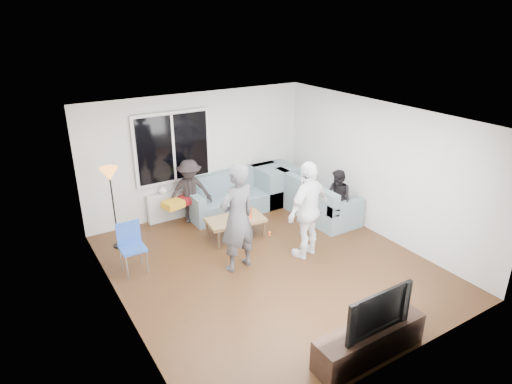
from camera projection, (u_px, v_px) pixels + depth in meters
floor at (269, 266)px, 7.74m from camera, size 5.00×5.50×0.04m
ceiling at (271, 117)px, 6.74m from camera, size 5.00×5.50×0.04m
wall_back at (199, 154)px, 9.42m from camera, size 5.00×0.04×2.60m
wall_front at (403, 277)px, 5.06m from camera, size 5.00×0.04×2.60m
wall_left at (116, 234)px, 6.01m from camera, size 0.04×5.50×2.60m
wall_right at (380, 170)px, 8.47m from camera, size 0.04×5.50×2.60m
window_frame at (173, 147)px, 8.97m from camera, size 1.62×0.06×1.47m
window_glass at (173, 148)px, 8.94m from camera, size 1.50×0.02×1.35m
window_mullion at (174, 148)px, 8.93m from camera, size 0.05×0.03×1.35m
radiator at (177, 204)px, 9.41m from camera, size 1.30×0.12×0.62m
potted_plant at (193, 179)px, 9.38m from camera, size 0.26×0.24×0.39m
vase at (163, 190)px, 9.08m from camera, size 0.20×0.20×0.18m
sofa_back_section at (238, 193)px, 9.69m from camera, size 2.30×0.85×0.85m
sofa_right_section at (317, 196)px, 9.51m from camera, size 2.00×0.85×0.85m
sofa_corner at (275, 184)px, 10.16m from camera, size 0.85×0.85×0.85m
cushion_yellow at (173, 204)px, 8.90m from camera, size 0.45×0.41×0.14m
cushion_red at (189, 199)px, 9.15m from camera, size 0.39×0.34×0.13m
coffee_table at (236, 228)px, 8.62m from camera, size 1.16×0.72×0.40m
pitcher at (240, 216)px, 8.44m from camera, size 0.17×0.17×0.17m
side_chair at (133, 249)px, 7.39m from camera, size 0.40×0.40×0.86m
floor_lamp at (114, 209)px, 8.05m from camera, size 0.32×0.32×1.56m
player_left at (237, 218)px, 7.31m from camera, size 0.75×0.56×1.89m
player_right at (308, 210)px, 7.73m from camera, size 1.12×0.70×1.78m
spectator_right at (338, 199)px, 8.93m from camera, size 0.50×0.62×1.20m
spectator_back at (190, 192)px, 9.07m from camera, size 1.00×0.77×1.36m
tv_console at (369, 342)px, 5.62m from camera, size 1.60×0.40×0.44m
television at (373, 308)px, 5.43m from camera, size 1.02×0.13×0.59m
bottle_c at (235, 211)px, 8.61m from camera, size 0.07×0.07×0.22m
bottle_b at (235, 216)px, 8.35m from camera, size 0.08×0.08×0.24m
bottle_e at (248, 208)px, 8.78m from camera, size 0.07×0.07×0.18m
bottle_d at (250, 212)px, 8.54m from camera, size 0.07×0.07×0.22m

